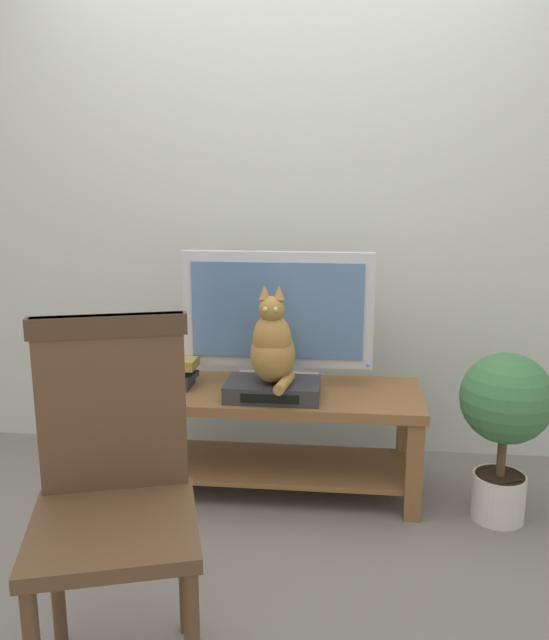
{
  "coord_description": "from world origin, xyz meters",
  "views": [
    {
      "loc": [
        0.28,
        -2.06,
        1.38
      ],
      "look_at": [
        0.0,
        0.56,
        0.8
      ],
      "focal_mm": 35.88,
      "sensor_mm": 36.0,
      "label": 1
    }
  ],
  "objects_px": {
    "tv": "(278,316)",
    "book_stack": "(171,372)",
    "potted_plant": "(505,415)",
    "tv_stand": "(276,421)",
    "wooden_chair": "(114,478)",
    "media_box": "(273,390)",
    "cat": "(273,346)"
  },
  "relations": [
    {
      "from": "tv",
      "to": "book_stack",
      "type": "height_order",
      "value": "tv"
    },
    {
      "from": "tv",
      "to": "potted_plant",
      "type": "height_order",
      "value": "tv"
    },
    {
      "from": "tv_stand",
      "to": "wooden_chair",
      "type": "height_order",
      "value": "wooden_chair"
    },
    {
      "from": "media_box",
      "to": "cat",
      "type": "bearing_deg",
      "value": -85.02
    },
    {
      "from": "tv_stand",
      "to": "wooden_chair",
      "type": "xyz_separation_m",
      "value": [
        -0.33,
        -1.11,
        0.26
      ]
    },
    {
      "from": "tv_stand",
      "to": "potted_plant",
      "type": "height_order",
      "value": "potted_plant"
    },
    {
      "from": "media_box",
      "to": "book_stack",
      "type": "relative_size",
      "value": 1.64
    },
    {
      "from": "potted_plant",
      "to": "wooden_chair",
      "type": "bearing_deg",
      "value": -143.23
    },
    {
      "from": "tv_stand",
      "to": "book_stack",
      "type": "height_order",
      "value": "book_stack"
    },
    {
      "from": "tv_stand",
      "to": "tv",
      "type": "height_order",
      "value": "tv"
    },
    {
      "from": "cat",
      "to": "book_stack",
      "type": "xyz_separation_m",
      "value": [
        -0.48,
        0.13,
        -0.17
      ]
    },
    {
      "from": "media_box",
      "to": "book_stack",
      "type": "distance_m",
      "value": 0.49
    },
    {
      "from": "tv_stand",
      "to": "potted_plant",
      "type": "relative_size",
      "value": 1.8
    },
    {
      "from": "tv_stand",
      "to": "cat",
      "type": "bearing_deg",
      "value": -90.17
    },
    {
      "from": "book_stack",
      "to": "potted_plant",
      "type": "relative_size",
      "value": 0.34
    },
    {
      "from": "media_box",
      "to": "wooden_chair",
      "type": "relative_size",
      "value": 0.39
    },
    {
      "from": "tv",
      "to": "media_box",
      "type": "relative_size",
      "value": 2.13
    },
    {
      "from": "tv_stand",
      "to": "tv",
      "type": "relative_size",
      "value": 1.51
    },
    {
      "from": "media_box",
      "to": "book_stack",
      "type": "bearing_deg",
      "value": 166.66
    },
    {
      "from": "cat",
      "to": "potted_plant",
      "type": "height_order",
      "value": "cat"
    },
    {
      "from": "media_box",
      "to": "potted_plant",
      "type": "xyz_separation_m",
      "value": [
        0.95,
        -0.06,
        -0.05
      ]
    },
    {
      "from": "tv_stand",
      "to": "wooden_chair",
      "type": "relative_size",
      "value": 1.26
    },
    {
      "from": "cat",
      "to": "media_box",
      "type": "bearing_deg",
      "value": 94.98
    },
    {
      "from": "cat",
      "to": "potted_plant",
      "type": "relative_size",
      "value": 0.59
    },
    {
      "from": "tv",
      "to": "cat",
      "type": "distance_m",
      "value": 0.22
    },
    {
      "from": "tv",
      "to": "tv_stand",
      "type": "bearing_deg",
      "value": -90.02
    },
    {
      "from": "tv",
      "to": "book_stack",
      "type": "xyz_separation_m",
      "value": [
        -0.48,
        -0.08,
        -0.25
      ]
    },
    {
      "from": "tv",
      "to": "media_box",
      "type": "xyz_separation_m",
      "value": [
        -0.0,
        -0.19,
        -0.28
      ]
    },
    {
      "from": "tv",
      "to": "book_stack",
      "type": "distance_m",
      "value": 0.54
    },
    {
      "from": "cat",
      "to": "tv",
      "type": "bearing_deg",
      "value": 89.9
    },
    {
      "from": "wooden_chair",
      "to": "tv",
      "type": "bearing_deg",
      "value": 74.66
    },
    {
      "from": "tv_stand",
      "to": "cat",
      "type": "height_order",
      "value": "cat"
    }
  ]
}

